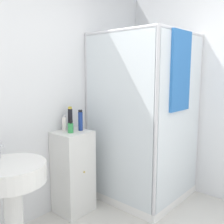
{
  "coord_description": "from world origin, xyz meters",
  "views": [
    {
      "loc": [
        -1.41,
        -0.6,
        1.53
      ],
      "look_at": [
        0.51,
        1.09,
        1.12
      ],
      "focal_mm": 42.0,
      "sensor_mm": 36.0,
      "label": 1
    }
  ],
  "objects_px": {
    "shampoo_bottle_blue": "(80,120)",
    "sink": "(12,185)",
    "lotion_bottle_white": "(64,124)",
    "soap_dispenser": "(71,128)",
    "shampoo_bottle_tall_black": "(70,119)"
  },
  "relations": [
    {
      "from": "shampoo_bottle_blue",
      "to": "sink",
      "type": "bearing_deg",
      "value": -166.68
    },
    {
      "from": "sink",
      "to": "lotion_bottle_white",
      "type": "height_order",
      "value": "lotion_bottle_white"
    },
    {
      "from": "sink",
      "to": "shampoo_bottle_blue",
      "type": "xyz_separation_m",
      "value": [
        0.92,
        0.22,
        0.36
      ]
    },
    {
      "from": "lotion_bottle_white",
      "to": "soap_dispenser",
      "type": "bearing_deg",
      "value": -98.04
    },
    {
      "from": "soap_dispenser",
      "to": "lotion_bottle_white",
      "type": "bearing_deg",
      "value": 81.96
    },
    {
      "from": "soap_dispenser",
      "to": "shampoo_bottle_blue",
      "type": "relative_size",
      "value": 0.59
    },
    {
      "from": "sink",
      "to": "shampoo_bottle_blue",
      "type": "height_order",
      "value": "shampoo_bottle_blue"
    },
    {
      "from": "lotion_bottle_white",
      "to": "shampoo_bottle_blue",
      "type": "bearing_deg",
      "value": -42.19
    },
    {
      "from": "sink",
      "to": "shampoo_bottle_tall_black",
      "type": "distance_m",
      "value": 0.98
    },
    {
      "from": "shampoo_bottle_blue",
      "to": "lotion_bottle_white",
      "type": "height_order",
      "value": "shampoo_bottle_blue"
    },
    {
      "from": "sink",
      "to": "lotion_bottle_white",
      "type": "bearing_deg",
      "value": 22.79
    },
    {
      "from": "soap_dispenser",
      "to": "shampoo_bottle_tall_black",
      "type": "xyz_separation_m",
      "value": [
        0.08,
        0.09,
        0.07
      ]
    },
    {
      "from": "shampoo_bottle_blue",
      "to": "lotion_bottle_white",
      "type": "relative_size",
      "value": 1.28
    },
    {
      "from": "soap_dispenser",
      "to": "shampoo_bottle_tall_black",
      "type": "relative_size",
      "value": 0.51
    },
    {
      "from": "shampoo_bottle_tall_black",
      "to": "shampoo_bottle_blue",
      "type": "bearing_deg",
      "value": -52.06
    }
  ]
}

